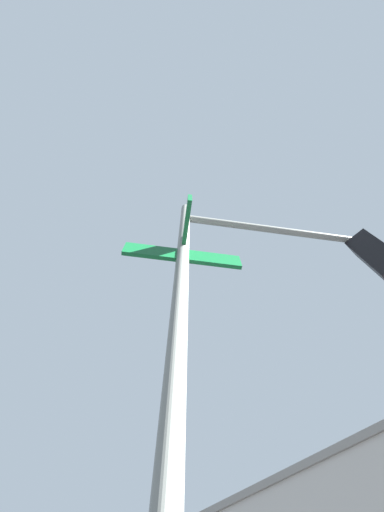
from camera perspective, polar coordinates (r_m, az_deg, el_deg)
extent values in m
cylinder|color=slate|center=(1.56, -3.44, -22.88)|extent=(0.12, 0.12, 5.51)
cylinder|color=slate|center=(3.76, 16.24, 5.17)|extent=(1.37, 1.94, 0.09)
cube|color=black|center=(3.93, 33.71, -0.11)|extent=(0.28, 0.28, 0.80)
sphere|color=red|center=(4.21, 33.65, 1.22)|extent=(0.18, 0.18, 0.18)
cube|color=#0F5128|center=(2.61, -1.90, 0.07)|extent=(0.65, 0.93, 0.20)
cube|color=#0F5128|center=(2.81, -1.77, 2.13)|extent=(0.85, 0.60, 0.20)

